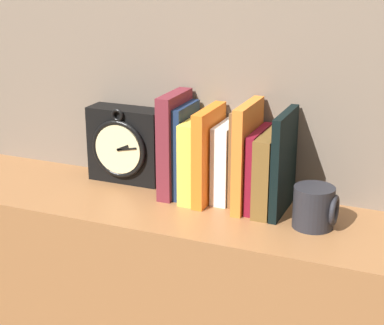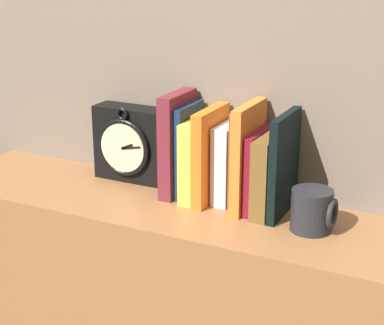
{
  "view_description": "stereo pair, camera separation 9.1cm",
  "coord_description": "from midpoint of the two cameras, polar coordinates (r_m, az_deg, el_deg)",
  "views": [
    {
      "loc": [
        0.53,
        -1.25,
        1.51
      ],
      "look_at": [
        0.0,
        0.0,
        1.05
      ],
      "focal_mm": 60.0,
      "sensor_mm": 36.0,
      "label": 1
    },
    {
      "loc": [
        0.61,
        -1.22,
        1.51
      ],
      "look_at": [
        0.0,
        0.0,
        1.05
      ],
      "focal_mm": 60.0,
      "sensor_mm": 36.0,
      "label": 2
    }
  ],
  "objects": [
    {
      "name": "wall_back",
      "position": [
        1.54,
        0.91,
        10.9
      ],
      "size": [
        6.0,
        0.05,
        2.6
      ],
      "color": "#756656",
      "rests_on": "ground_plane"
    },
    {
      "name": "clock",
      "position": [
        1.63,
        -7.54,
        1.53
      ],
      "size": [
        0.19,
        0.08,
        0.2
      ],
      "color": "black",
      "rests_on": "bookshelf"
    },
    {
      "name": "book_slot0_maroon",
      "position": [
        1.53,
        -3.26,
        1.62
      ],
      "size": [
        0.03,
        0.14,
        0.25
      ],
      "color": "maroon",
      "rests_on": "bookshelf"
    },
    {
      "name": "book_slot1_navy",
      "position": [
        1.53,
        -2.25,
        1.09
      ],
      "size": [
        0.02,
        0.13,
        0.22
      ],
      "color": "#17284A",
      "rests_on": "bookshelf"
    },
    {
      "name": "book_slot2_yellow",
      "position": [
        1.51,
        -1.33,
        0.32
      ],
      "size": [
        0.04,
        0.15,
        0.19
      ],
      "color": "yellow",
      "rests_on": "bookshelf"
    },
    {
      "name": "book_slot3_orange",
      "position": [
        1.49,
        -0.24,
        0.67
      ],
      "size": [
        0.03,
        0.15,
        0.22
      ],
      "color": "orange",
      "rests_on": "bookshelf"
    },
    {
      "name": "book_slot4_white",
      "position": [
        1.5,
        1.36,
        0.02
      ],
      "size": [
        0.04,
        0.12,
        0.19
      ],
      "color": "white",
      "rests_on": "bookshelf"
    },
    {
      "name": "book_slot5_brown",
      "position": [
        1.48,
        2.52,
        0.6
      ],
      "size": [
        0.02,
        0.11,
        0.22
      ],
      "color": "brown",
      "rests_on": "bookshelf"
    },
    {
      "name": "book_slot6_orange",
      "position": [
        1.45,
        3.17,
        0.6
      ],
      "size": [
        0.02,
        0.16,
        0.24
      ],
      "color": "orange",
      "rests_on": "bookshelf"
    },
    {
      "name": "book_slot7_maroon",
      "position": [
        1.46,
        4.13,
        -0.58
      ],
      "size": [
        0.02,
        0.14,
        0.18
      ],
      "color": "maroon",
      "rests_on": "bookshelf"
    },
    {
      "name": "book_slot8_brown",
      "position": [
        1.45,
        5.17,
        -0.86
      ],
      "size": [
        0.04,
        0.16,
        0.18
      ],
      "color": "brown",
      "rests_on": "bookshelf"
    },
    {
      "name": "book_slot9_black",
      "position": [
        1.43,
        6.37,
        -0.06
      ],
      "size": [
        0.02,
        0.16,
        0.23
      ],
      "color": "black",
      "rests_on": "bookshelf"
    },
    {
      "name": "mug",
      "position": [
        1.38,
        9.03,
        -3.98
      ],
      "size": [
        0.09,
        0.09,
        0.09
      ],
      "color": "#232328",
      "rests_on": "bookshelf"
    }
  ]
}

